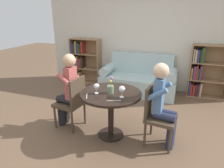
{
  "coord_description": "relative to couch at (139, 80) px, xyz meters",
  "views": [
    {
      "loc": [
        0.95,
        -2.59,
        1.89
      ],
      "look_at": [
        0.0,
        0.05,
        0.87
      ],
      "focal_mm": 32.0,
      "sensor_mm": 36.0,
      "label": 1
    }
  ],
  "objects": [
    {
      "name": "ground_plane",
      "position": [
        0.0,
        -1.97,
        -0.31
      ],
      "size": [
        16.0,
        16.0,
        0.0
      ],
      "primitive_type": "plane",
      "color": "brown"
    },
    {
      "name": "back_wall",
      "position": [
        0.0,
        0.42,
        1.04
      ],
      "size": [
        5.2,
        0.05,
        2.7
      ],
      "color": "beige",
      "rests_on": "ground_plane"
    },
    {
      "name": "round_table",
      "position": [
        0.0,
        -1.97,
        0.28
      ],
      "size": [
        0.93,
        0.93,
        0.75
      ],
      "color": "black",
      "rests_on": "ground_plane"
    },
    {
      "name": "couch",
      "position": [
        0.0,
        0.0,
        0.0
      ],
      "size": [
        1.77,
        0.8,
        0.92
      ],
      "color": "#A8C1C1",
      "rests_on": "ground_plane"
    },
    {
      "name": "bookshelf_left",
      "position": [
        -1.65,
        0.26,
        0.3
      ],
      "size": [
        0.82,
        0.28,
        1.22
      ],
      "color": "#93704C",
      "rests_on": "ground_plane"
    },
    {
      "name": "bookshelf_right",
      "position": [
        1.44,
        0.27,
        0.27
      ],
      "size": [
        0.82,
        0.28,
        1.22
      ],
      "color": "#93704C",
      "rests_on": "ground_plane"
    },
    {
      "name": "chair_left",
      "position": [
        -0.69,
        -1.94,
        0.18
      ],
      "size": [
        0.47,
        0.47,
        0.9
      ],
      "rotation": [
        0.0,
        0.0,
        -1.69
      ],
      "color": "#473828",
      "rests_on": "ground_plane"
    },
    {
      "name": "chair_right",
      "position": [
        0.69,
        -1.91,
        0.18
      ],
      "size": [
        0.46,
        0.46,
        0.9
      ],
      "rotation": [
        0.0,
        0.0,
        1.46
      ],
      "color": "#473828",
      "rests_on": "ground_plane"
    },
    {
      "name": "person_left",
      "position": [
        -0.77,
        -1.92,
        0.37
      ],
      "size": [
        0.44,
        0.37,
        1.28
      ],
      "rotation": [
        0.0,
        0.0,
        -1.69
      ],
      "color": "black",
      "rests_on": "ground_plane"
    },
    {
      "name": "person_right",
      "position": [
        0.77,
        -1.92,
        0.37
      ],
      "size": [
        0.44,
        0.37,
        1.25
      ],
      "rotation": [
        0.0,
        0.0,
        1.46
      ],
      "color": "#282D47",
      "rests_on": "ground_plane"
    },
    {
      "name": "wine_glass_left",
      "position": [
        -0.19,
        -2.06,
        0.54
      ],
      "size": [
        0.09,
        0.09,
        0.15
      ],
      "color": "white",
      "rests_on": "round_table"
    },
    {
      "name": "wine_glass_right",
      "position": [
        0.2,
        -2.07,
        0.55
      ],
      "size": [
        0.09,
        0.09,
        0.17
      ],
      "color": "white",
      "rests_on": "round_table"
    },
    {
      "name": "flower_vase",
      "position": [
        0.0,
        -1.99,
        0.51
      ],
      "size": [
        0.1,
        0.1,
        0.27
      ],
      "color": "gray",
      "rests_on": "round_table"
    },
    {
      "name": "knife_left_setting",
      "position": [
        -0.28,
        -2.2,
        0.44
      ],
      "size": [
        0.09,
        0.18,
        0.0
      ],
      "color": "silver",
      "rests_on": "round_table"
    },
    {
      "name": "fork_left_setting",
      "position": [
        0.14,
        -2.22,
        0.44
      ],
      "size": [
        0.18,
        0.08,
        0.0
      ],
      "color": "silver",
      "rests_on": "round_table"
    }
  ]
}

